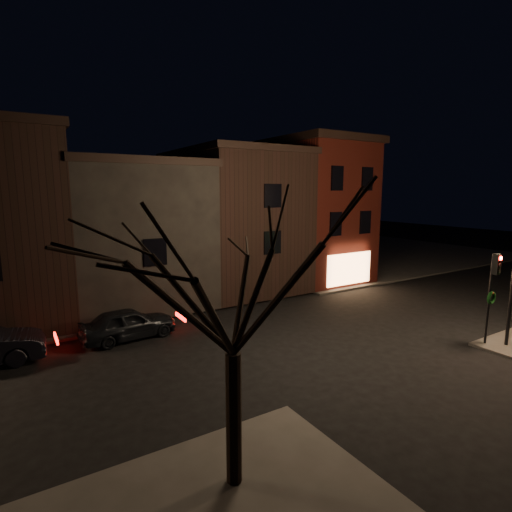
{
  "coord_description": "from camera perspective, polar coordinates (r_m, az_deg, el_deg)",
  "views": [
    {
      "loc": [
        -11.98,
        -14.37,
        6.84
      ],
      "look_at": [
        -0.35,
        4.37,
        3.2
      ],
      "focal_mm": 28.0,
      "sensor_mm": 36.0,
      "label": 1
    }
  ],
  "objects": [
    {
      "name": "row_building_b",
      "position": [
        25.76,
        -17.71,
        3.34
      ],
      "size": [
        7.8,
        10.3,
        8.4
      ],
      "color": "black",
      "rests_on": "ground"
    },
    {
      "name": "corner_building",
      "position": [
        31.14,
        8.18,
        6.62
      ],
      "size": [
        6.5,
        8.5,
        10.5
      ],
      "color": "#4C140D",
      "rests_on": "ground"
    },
    {
      "name": "bare_tree_left",
      "position": [
        8.5,
        -3.43,
        -0.17
      ],
      "size": [
        5.6,
        5.6,
        7.5
      ],
      "color": "black",
      "rests_on": "sidewalk_near_left"
    },
    {
      "name": "traffic_signal",
      "position": [
        20.1,
        30.77,
        -3.55
      ],
      "size": [
        0.58,
        0.38,
        4.05
      ],
      "color": "black",
      "rests_on": "sidewalk_near_right"
    },
    {
      "name": "ground",
      "position": [
        19.92,
        7.63,
        -10.8
      ],
      "size": [
        120.0,
        120.0,
        0.0
      ],
      "primitive_type": "plane",
      "color": "black",
      "rests_on": "ground"
    },
    {
      "name": "row_building_a",
      "position": [
        28.36,
        -3.38,
        5.3
      ],
      "size": [
        7.3,
        10.3,
        9.4
      ],
      "color": "black",
      "rests_on": "ground"
    },
    {
      "name": "parked_car_a",
      "position": [
        19.7,
        -17.77,
        -9.16
      ],
      "size": [
        4.42,
        2.07,
        1.46
      ],
      "primitive_type": "imported",
      "rotation": [
        0.0,
        0.0,
        1.65
      ],
      "color": "black",
      "rests_on": "ground"
    },
    {
      "name": "sidewalk_far_right",
      "position": [
        47.44,
        11.0,
        0.98
      ],
      "size": [
        30.0,
        30.0,
        0.12
      ],
      "primitive_type": "cube",
      "color": "#2D2B28",
      "rests_on": "ground"
    }
  ]
}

